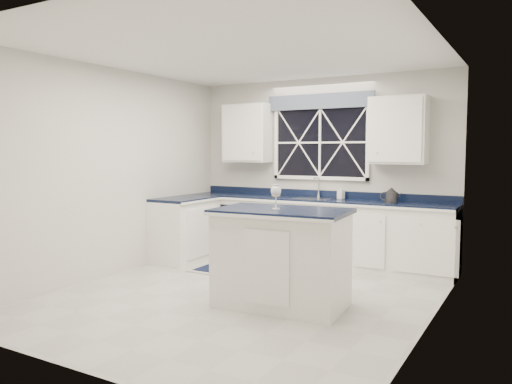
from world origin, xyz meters
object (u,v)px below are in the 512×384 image
Objects in this scene: faucet at (318,187)px; kettle at (391,195)px; wine_glass at (276,192)px; dishwasher at (248,229)px; soap_bottle at (341,192)px; island at (281,257)px.

kettle is at bearing -9.41° from faucet.
kettle is at bearing 72.63° from wine_glass.
dishwasher is 2.32m from kettle.
kettle is 0.79m from soap_bottle.
faucet reaches higher than kettle.
faucet is 0.21× the size of island.
dishwasher is 2.90× the size of kettle.
island is (1.64, -2.05, 0.10)m from dishwasher.
dishwasher is 3.19× the size of wine_glass.
kettle is at bearing -12.64° from soap_bottle.
soap_bottle is (-0.12, 2.25, -0.17)m from wine_glass.
wine_glass is at bearing -159.63° from island.
wine_glass is at bearing -117.88° from kettle.
faucet is 2.38m from island.
dishwasher is 0.57× the size of island.
wine_glass reaches higher than dishwasher.
island is 0.69m from wine_glass.
wine_glass is (-0.05, -0.02, 0.69)m from island.
island is 2.20m from kettle.
wine_glass is (1.58, -2.07, 0.79)m from dishwasher.
dishwasher is at bearing 169.66° from kettle.
dishwasher is at bearing 124.39° from island.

